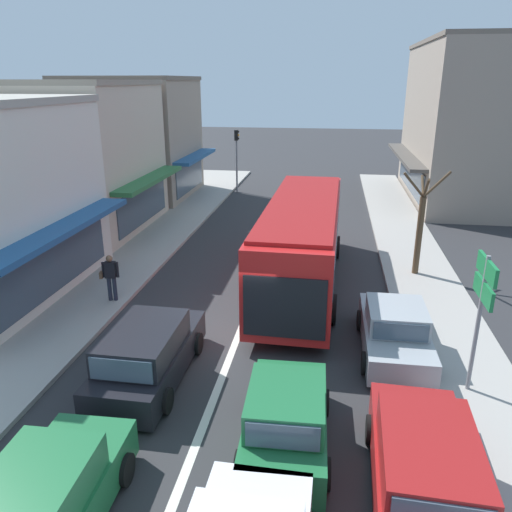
# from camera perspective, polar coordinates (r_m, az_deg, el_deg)

# --- Properties ---
(ground_plane) EXTENTS (140.00, 140.00, 0.00)m
(ground_plane) POSITION_cam_1_polar(r_m,az_deg,el_deg) (15.24, -2.12, -9.26)
(ground_plane) COLOR #2D2D30
(lane_centre_line) EXTENTS (0.20, 28.00, 0.01)m
(lane_centre_line) POSITION_cam_1_polar(r_m,az_deg,el_deg) (18.79, 0.15, -3.45)
(lane_centre_line) COLOR silver
(lane_centre_line) RESTS_ON ground
(sidewalk_left) EXTENTS (5.20, 44.00, 0.14)m
(sidewalk_left) POSITION_cam_1_polar(r_m,az_deg,el_deg) (22.49, -16.45, -0.17)
(sidewalk_left) COLOR #A39E96
(sidewalk_left) RESTS_ON ground
(kerb_right) EXTENTS (2.80, 44.00, 0.12)m
(kerb_right) POSITION_cam_1_polar(r_m,az_deg,el_deg) (20.77, 18.20, -2.03)
(kerb_right) COLOR #A39E96
(kerb_right) RESTS_ON ground
(shopfront_mid_block) EXTENTS (7.91, 7.89, 7.35)m
(shopfront_mid_block) POSITION_cam_1_polar(r_m,az_deg,el_deg) (26.87, -20.07, 10.49)
(shopfront_mid_block) COLOR beige
(shopfront_mid_block) RESTS_ON ground
(shopfront_far_end) EXTENTS (8.23, 7.29, 7.56)m
(shopfront_far_end) POSITION_cam_1_polar(r_m,az_deg,el_deg) (33.98, -13.73, 12.93)
(shopfront_far_end) COLOR gray
(shopfront_far_end) RESTS_ON ground
(building_right_far) EXTENTS (8.70, 12.94, 9.64)m
(building_right_far) POSITION_cam_1_polar(r_m,az_deg,el_deg) (34.92, 24.21, 13.69)
(building_right_far) COLOR gray
(building_right_far) RESTS_ON ground
(city_bus) EXTENTS (2.91, 10.91, 3.23)m
(city_bus) POSITION_cam_1_polar(r_m,az_deg,el_deg) (18.36, 5.30, 2.14)
(city_bus) COLOR red
(city_bus) RESTS_ON ground
(hatchback_queue_far_back) EXTENTS (1.91, 3.75, 1.54)m
(hatchback_queue_far_back) POSITION_cam_1_polar(r_m,az_deg,el_deg) (10.87, 3.47, -18.04)
(hatchback_queue_far_back) COLOR #1E6638
(hatchback_queue_far_back) RESTS_ON ground
(wagon_behind_bus_mid) EXTENTS (1.97, 4.51, 1.58)m
(wagon_behind_bus_mid) POSITION_cam_1_polar(r_m,az_deg,el_deg) (13.21, -12.26, -10.89)
(wagon_behind_bus_mid) COLOR black
(wagon_behind_bus_mid) RESTS_ON ground
(hatchback_adjacent_lane_trail) EXTENTS (1.90, 3.74, 1.54)m
(hatchback_adjacent_lane_trail) POSITION_cam_1_polar(r_m,az_deg,el_deg) (9.90, -22.52, -24.21)
(hatchback_adjacent_lane_trail) COLOR #1E6638
(hatchback_adjacent_lane_trail) RESTS_ON ground
(parked_wagon_kerb_front) EXTENTS (2.05, 4.56, 1.58)m
(parked_wagon_kerb_front) POSITION_cam_1_polar(r_m,az_deg,el_deg) (10.17, 18.70, -22.04)
(parked_wagon_kerb_front) COLOR maroon
(parked_wagon_kerb_front) RESTS_ON ground
(parked_sedan_kerb_second) EXTENTS (1.92, 4.21, 1.47)m
(parked_sedan_kerb_second) POSITION_cam_1_polar(r_m,az_deg,el_deg) (14.67, 15.55, -8.31)
(parked_sedan_kerb_second) COLOR #9EA3A8
(parked_sedan_kerb_second) RESTS_ON ground
(traffic_light_downstreet) EXTENTS (0.33, 0.24, 4.20)m
(traffic_light_downstreet) POSITION_cam_1_polar(r_m,az_deg,el_deg) (34.41, -2.22, 11.98)
(traffic_light_downstreet) COLOR gray
(traffic_light_downstreet) RESTS_ON ground
(directional_road_sign) EXTENTS (0.10, 1.40, 3.60)m
(directional_road_sign) POSITION_cam_1_polar(r_m,az_deg,el_deg) (12.62, 24.53, -3.84)
(directional_road_sign) COLOR gray
(directional_road_sign) RESTS_ON ground
(street_tree_right) EXTENTS (1.73, 1.54, 4.19)m
(street_tree_right) POSITION_cam_1_polar(r_m,az_deg,el_deg) (20.15, 18.24, 3.13)
(street_tree_right) COLOR brown
(street_tree_right) RESTS_ON ground
(pedestrian_with_handbag_near) EXTENTS (0.65, 0.33, 1.63)m
(pedestrian_with_handbag_near) POSITION_cam_1_polar(r_m,az_deg,el_deg) (17.66, -16.31, -2.10)
(pedestrian_with_handbag_near) COLOR #232838
(pedestrian_with_handbag_near) RESTS_ON sidewalk_left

